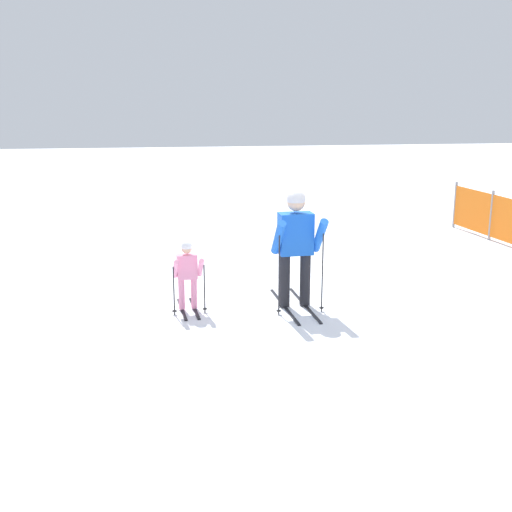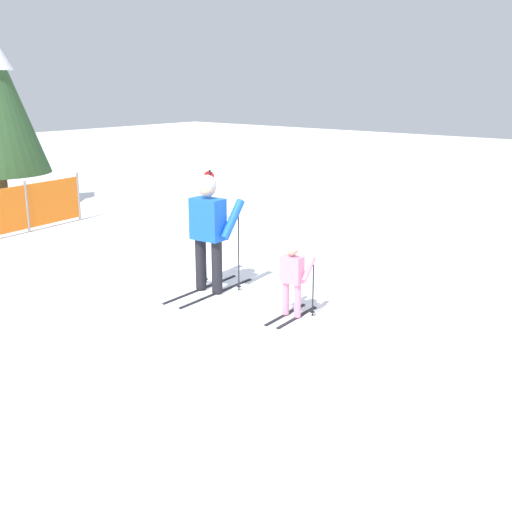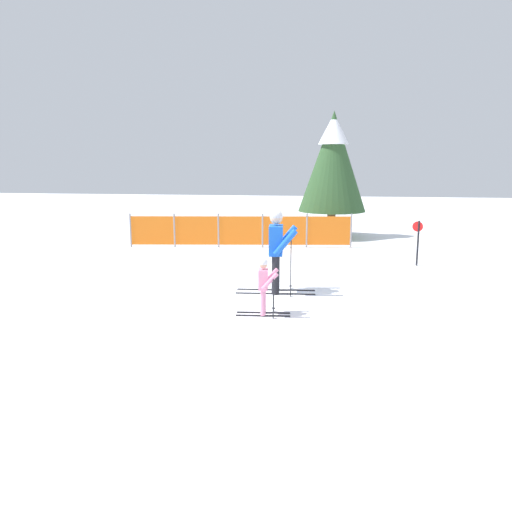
# 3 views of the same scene
# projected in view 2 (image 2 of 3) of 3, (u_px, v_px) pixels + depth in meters

# --- Properties ---
(ground_plane) EXTENTS (60.00, 60.00, 0.00)m
(ground_plane) POSITION_uv_depth(u_px,v_px,m) (201.00, 293.00, 9.97)
(ground_plane) COLOR white
(skier_adult) EXTENTS (1.75, 0.80, 1.83)m
(skier_adult) POSITION_uv_depth(u_px,v_px,m) (209.00, 223.00, 9.76)
(skier_adult) COLOR black
(skier_adult) RESTS_ON ground_plane
(skier_child) EXTENTS (1.03, 0.53, 1.08)m
(skier_child) POSITION_uv_depth(u_px,v_px,m) (293.00, 274.00, 8.82)
(skier_child) COLOR black
(skier_child) RESTS_ON ground_plane
(trail_marker) EXTENTS (0.28, 0.09, 1.24)m
(trail_marker) POSITION_uv_depth(u_px,v_px,m) (210.00, 191.00, 14.53)
(trail_marker) COLOR black
(trail_marker) RESTS_ON ground_plane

